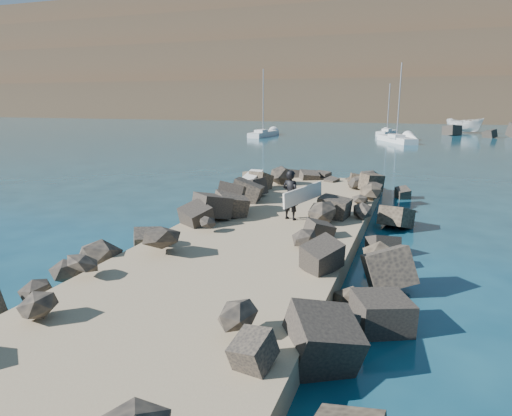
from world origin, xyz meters
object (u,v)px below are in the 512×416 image
(surfboard_resting, at_px, (247,182))
(boat_imported, at_px, (464,125))
(surfer_with_board, at_px, (292,195))
(sailboat_b, at_px, (387,133))

(surfboard_resting, xyz_separation_m, boat_imported, (13.74, 56.37, 0.10))
(surfboard_resting, distance_m, boat_imported, 58.02)
(surfer_with_board, bearing_deg, sailboat_b, 90.21)
(surfer_with_board, relative_size, sailboat_b, 0.29)
(surfer_with_board, bearing_deg, surfboard_resting, 128.27)
(boat_imported, xyz_separation_m, surfer_with_board, (-10.41, -60.59, 0.35))
(surfboard_resting, bearing_deg, surfer_with_board, -48.14)
(surfboard_resting, relative_size, sailboat_b, 0.36)
(boat_imported, bearing_deg, surfboard_resting, -157.62)
(surfboard_resting, relative_size, surfer_with_board, 1.27)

